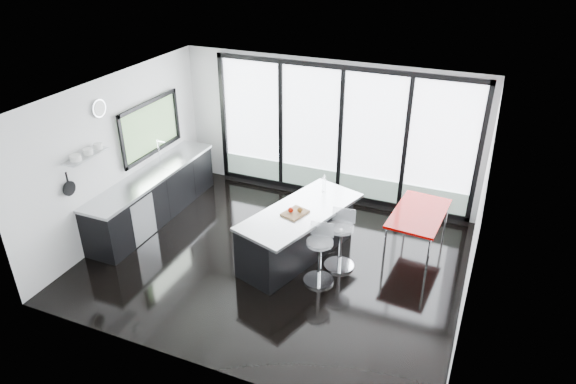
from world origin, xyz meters
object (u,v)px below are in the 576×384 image
at_px(island, 297,232).
at_px(red_table, 417,231).
at_px(bar_stool_near, 319,261).
at_px(bar_stool_far, 340,247).

xyz_separation_m(island, red_table, (1.81, 0.94, -0.09)).
xyz_separation_m(island, bar_stool_near, (0.57, -0.52, -0.09)).
relative_size(island, red_table, 1.73).
bearing_deg(island, red_table, 27.45).
bearing_deg(red_table, bar_stool_far, -137.81).
relative_size(bar_stool_near, bar_stool_far, 0.98).
bearing_deg(red_table, island, -152.55).
height_order(bar_stool_far, red_table, bar_stool_far).
height_order(bar_stool_near, bar_stool_far, bar_stool_far).
bearing_deg(bar_stool_near, red_table, 42.47).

